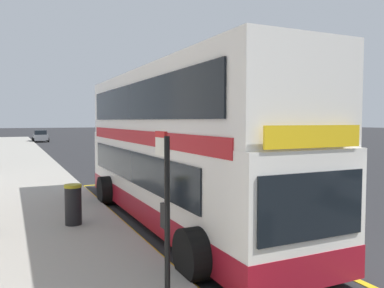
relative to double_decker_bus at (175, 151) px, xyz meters
The scene contains 7 objects.
ground_plane 24.87m from the double_decker_bus, 84.31° to the left, with size 260.00×260.00×0.00m, color #28282B.
pavement_near 25.16m from the double_decker_bus, 100.44° to the left, with size 6.00×76.00×0.14m, color #A39E93.
double_decker_bus is the anchor object (origin of this frame).
bus_bay_markings 2.06m from the double_decker_bus, 109.75° to the right, with size 3.03×15.22×0.01m.
bus_stop_sign 5.23m from the double_decker_bus, 114.38° to the right, with size 0.09×0.51×2.66m.
parked_car_grey_kerbside 46.94m from the double_decker_bus, 90.72° to the left, with size 2.09×4.20×1.62m.
litter_bin 3.19m from the double_decker_bus, behind, with size 0.47×0.47×1.10m.
Camera 1 is at (-6.82, -3.12, 2.98)m, focal length 36.33 mm.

